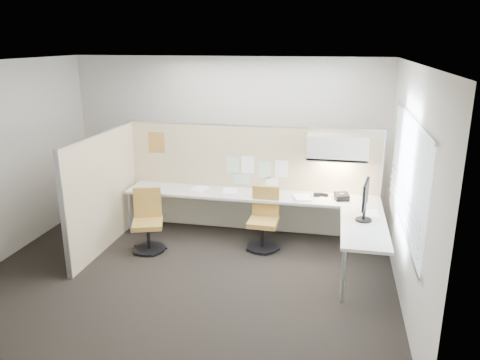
% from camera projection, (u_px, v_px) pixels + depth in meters
% --- Properties ---
extents(floor, '(5.50, 4.50, 0.01)m').
position_uv_depth(floor, '(191.00, 269.00, 6.52)').
color(floor, black).
rests_on(floor, ground).
extents(ceiling, '(5.50, 4.50, 0.01)m').
position_uv_depth(ceiling, '(184.00, 62.00, 5.71)').
color(ceiling, white).
rests_on(ceiling, wall_back).
extents(wall_back, '(5.50, 0.02, 2.80)m').
position_uv_depth(wall_back, '(227.00, 138.00, 8.22)').
color(wall_back, beige).
rests_on(wall_back, ground).
extents(wall_front, '(5.50, 0.02, 2.80)m').
position_uv_depth(wall_front, '(107.00, 242.00, 4.00)').
color(wall_front, beige).
rests_on(wall_front, ground).
extents(wall_left, '(0.02, 4.50, 2.80)m').
position_uv_depth(wall_left, '(3.00, 162.00, 6.65)').
color(wall_left, beige).
rests_on(wall_left, ground).
extents(wall_right, '(0.02, 4.50, 2.80)m').
position_uv_depth(wall_right, '(408.00, 185.00, 5.58)').
color(wall_right, beige).
rests_on(wall_right, ground).
extents(window_pane, '(0.01, 2.80, 1.30)m').
position_uv_depth(window_pane, '(407.00, 173.00, 5.54)').
color(window_pane, '#ADBCC9').
rests_on(window_pane, wall_right).
extents(partition_back, '(4.10, 0.06, 1.75)m').
position_uv_depth(partition_back, '(251.00, 179.00, 7.66)').
color(partition_back, '#C8B68A').
rests_on(partition_back, floor).
extents(partition_left, '(0.06, 2.20, 1.75)m').
position_uv_depth(partition_left, '(104.00, 191.00, 7.03)').
color(partition_left, '#C8B68A').
rests_on(partition_left, floor).
extents(desk, '(4.00, 2.07, 0.73)m').
position_uv_depth(desk, '(270.00, 206.00, 7.22)').
color(desk, beige).
rests_on(desk, floor).
extents(overhead_bin, '(0.90, 0.36, 0.38)m').
position_uv_depth(overhead_bin, '(337.00, 148.00, 7.02)').
color(overhead_bin, beige).
rests_on(overhead_bin, partition_back).
extents(task_light_strip, '(0.60, 0.06, 0.02)m').
position_uv_depth(task_light_strip, '(336.00, 161.00, 7.08)').
color(task_light_strip, '#FFEABF').
rests_on(task_light_strip, overhead_bin).
extents(pinned_papers, '(1.01, 0.00, 0.47)m').
position_uv_depth(pinned_papers, '(256.00, 170.00, 7.57)').
color(pinned_papers, '#8CBF8C').
rests_on(pinned_papers, partition_back).
extents(poster, '(0.28, 0.00, 0.35)m').
position_uv_depth(poster, '(157.00, 143.00, 7.78)').
color(poster, '#FC9E1F').
rests_on(poster, partition_back).
extents(chair_left, '(0.55, 0.56, 0.92)m').
position_uv_depth(chair_left, '(148.00, 222.00, 7.02)').
color(chair_left, black).
rests_on(chair_left, floor).
extents(chair_right, '(0.49, 0.49, 0.92)m').
position_uv_depth(chair_right, '(264.00, 221.00, 7.08)').
color(chair_right, black).
rests_on(chair_right, floor).
extents(monitor, '(0.21, 0.51, 0.54)m').
position_uv_depth(monitor, '(365.00, 199.00, 6.19)').
color(monitor, black).
rests_on(monitor, desk).
extents(phone, '(0.25, 0.24, 0.12)m').
position_uv_depth(phone, '(341.00, 197.00, 7.08)').
color(phone, black).
rests_on(phone, desk).
extents(stapler, '(0.15, 0.07, 0.05)m').
position_uv_depth(stapler, '(324.00, 195.00, 7.25)').
color(stapler, black).
rests_on(stapler, desk).
extents(tape_dispenser, '(0.11, 0.08, 0.06)m').
position_uv_depth(tape_dispenser, '(317.00, 195.00, 7.24)').
color(tape_dispenser, black).
rests_on(tape_dispenser, desk).
extents(coat_hook, '(0.18, 0.49, 1.45)m').
position_uv_depth(coat_hook, '(75.00, 167.00, 6.34)').
color(coat_hook, silver).
rests_on(coat_hook, partition_left).
extents(paper_stack_0, '(0.30, 0.35, 0.02)m').
position_uv_depth(paper_stack_0, '(199.00, 189.00, 7.59)').
color(paper_stack_0, white).
rests_on(paper_stack_0, desk).
extents(paper_stack_1, '(0.28, 0.34, 0.04)m').
position_uv_depth(paper_stack_1, '(230.00, 192.00, 7.43)').
color(paper_stack_1, white).
rests_on(paper_stack_1, desk).
extents(paper_stack_2, '(0.26, 0.32, 0.02)m').
position_uv_depth(paper_stack_2, '(262.00, 193.00, 7.40)').
color(paper_stack_2, white).
rests_on(paper_stack_2, desk).
extents(paper_stack_3, '(0.31, 0.36, 0.03)m').
position_uv_depth(paper_stack_3, '(302.00, 198.00, 7.14)').
color(paper_stack_3, white).
rests_on(paper_stack_3, desk).
extents(paper_stack_4, '(0.24, 0.31, 0.02)m').
position_uv_depth(paper_stack_4, '(370.00, 213.00, 6.52)').
color(paper_stack_4, white).
rests_on(paper_stack_4, desk).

